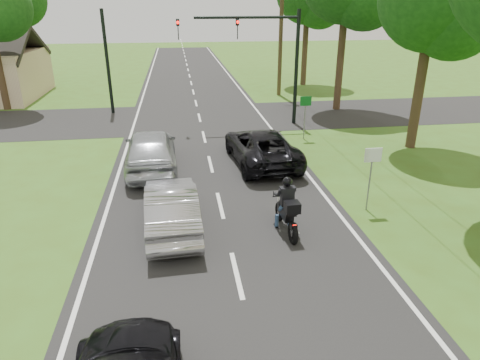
% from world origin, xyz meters
% --- Properties ---
extents(ground, '(140.00, 140.00, 0.00)m').
position_xyz_m(ground, '(0.00, 0.00, 0.00)').
color(ground, '#3C5A19').
rests_on(ground, ground).
extents(road, '(8.00, 100.00, 0.01)m').
position_xyz_m(road, '(0.00, 10.00, 0.01)').
color(road, black).
rests_on(road, ground).
extents(cross_road, '(60.00, 7.00, 0.01)m').
position_xyz_m(cross_road, '(0.00, 16.00, 0.01)').
color(cross_road, black).
rests_on(cross_road, ground).
extents(motorcycle_rider, '(0.57, 2.02, 1.74)m').
position_xyz_m(motorcycle_rider, '(1.74, 1.93, 0.69)').
color(motorcycle_rider, black).
rests_on(motorcycle_rider, ground).
extents(dark_suv, '(2.75, 5.31, 1.43)m').
position_xyz_m(dark_suv, '(2.13, 7.87, 0.73)').
color(dark_suv, black).
rests_on(dark_suv, road).
extents(silver_sedan, '(1.67, 4.30, 1.40)m').
position_xyz_m(silver_sedan, '(-1.56, 2.64, 0.71)').
color(silver_sedan, '#A4A3A8').
rests_on(silver_sedan, road).
extents(silver_suv, '(2.14, 5.00, 1.68)m').
position_xyz_m(silver_suv, '(-2.38, 7.73, 0.85)').
color(silver_suv, '#B0B4B9').
rests_on(silver_suv, road).
extents(traffic_signal, '(6.38, 0.44, 6.00)m').
position_xyz_m(traffic_signal, '(3.34, 14.00, 4.14)').
color(traffic_signal, black).
rests_on(traffic_signal, ground).
extents(signal_pole_far, '(0.20, 0.20, 6.00)m').
position_xyz_m(signal_pole_far, '(-5.20, 18.00, 3.00)').
color(signal_pole_far, black).
rests_on(signal_pole_far, ground).
extents(utility_pole_far, '(1.60, 0.28, 10.00)m').
position_xyz_m(utility_pole_far, '(6.20, 22.00, 5.08)').
color(utility_pole_far, '#4A3A21').
rests_on(utility_pole_far, ground).
extents(sign_white, '(0.55, 0.07, 2.12)m').
position_xyz_m(sign_white, '(4.70, 2.98, 1.60)').
color(sign_white, slate).
rests_on(sign_white, ground).
extents(sign_green, '(0.55, 0.07, 2.12)m').
position_xyz_m(sign_green, '(4.90, 10.98, 1.60)').
color(sign_green, slate).
rests_on(sign_green, ground).
extents(tree_row_c, '(4.80, 4.65, 8.76)m').
position_xyz_m(tree_row_c, '(9.75, 8.80, 6.23)').
color(tree_row_c, '#332316').
rests_on(tree_row_c, ground).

